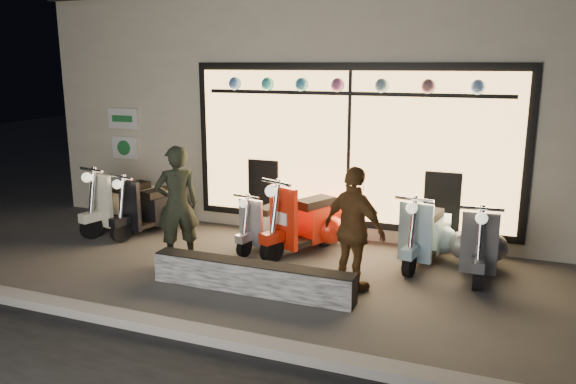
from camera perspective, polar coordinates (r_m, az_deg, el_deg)
name	(u,v)px	position (r m, az deg, el deg)	size (l,w,h in m)	color
ground	(255,272)	(7.98, -3.41, -8.12)	(40.00, 40.00, 0.00)	#383533
kerb	(177,329)	(6.35, -11.22, -13.54)	(40.00, 0.25, 0.12)	slate
shop_building	(352,100)	(12.16, 6.49, 9.28)	(10.20, 6.23, 4.20)	beige
graffiti_barrier	(252,277)	(7.25, -3.72, -8.64)	(2.71, 0.28, 0.40)	black
scooter_silver	(268,223)	(9.00, -2.03, -3.20)	(0.55, 1.27, 0.90)	black
scooter_red	(312,221)	(8.75, 2.44, -2.95)	(0.96, 1.59, 1.16)	black
scooter_black	(156,208)	(10.00, -13.27, -1.56)	(0.71, 1.46, 1.04)	black
scooter_cream	(130,203)	(10.33, -15.73, -1.05)	(0.77, 1.58, 1.13)	black
scooter_blue	(427,233)	(8.54, 13.94, -4.06)	(0.62, 1.48, 1.05)	black
scooter_grey	(478,242)	(8.33, 18.78, -4.82)	(0.50, 1.46, 1.04)	black
man	(177,204)	(8.30, -11.17, -1.24)	(0.63, 0.41, 1.73)	black
woman	(354,230)	(7.15, 6.73, -3.84)	(0.95, 0.40, 1.62)	brown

